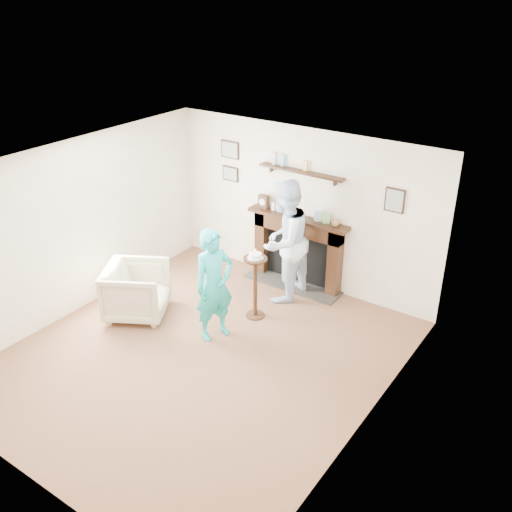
% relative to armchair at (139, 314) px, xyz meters
% --- Properties ---
extents(ground, '(5.00, 5.00, 0.00)m').
position_rel_armchair_xyz_m(ground, '(1.40, -0.28, 0.00)').
color(ground, brown).
rests_on(ground, ground).
extents(room_shell, '(4.54, 5.02, 2.52)m').
position_rel_armchair_xyz_m(room_shell, '(1.40, 0.41, 1.62)').
color(room_shell, beige).
rests_on(room_shell, ground).
extents(armchair, '(1.16, 1.15, 0.78)m').
position_rel_armchair_xyz_m(armchair, '(0.00, 0.00, 0.00)').
color(armchair, tan).
rests_on(armchair, ground).
extents(man, '(0.72, 0.92, 1.88)m').
position_rel_armchair_xyz_m(man, '(1.46, 1.62, 0.00)').
color(man, silver).
rests_on(man, ground).
extents(woman, '(0.55, 0.67, 1.57)m').
position_rel_armchair_xyz_m(woman, '(1.26, 0.22, 0.00)').
color(woman, teal).
rests_on(woman, ground).
extents(pedestal_table, '(0.34, 0.34, 1.08)m').
position_rel_armchair_xyz_m(pedestal_table, '(1.42, 0.93, 0.66)').
color(pedestal_table, black).
rests_on(pedestal_table, ground).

